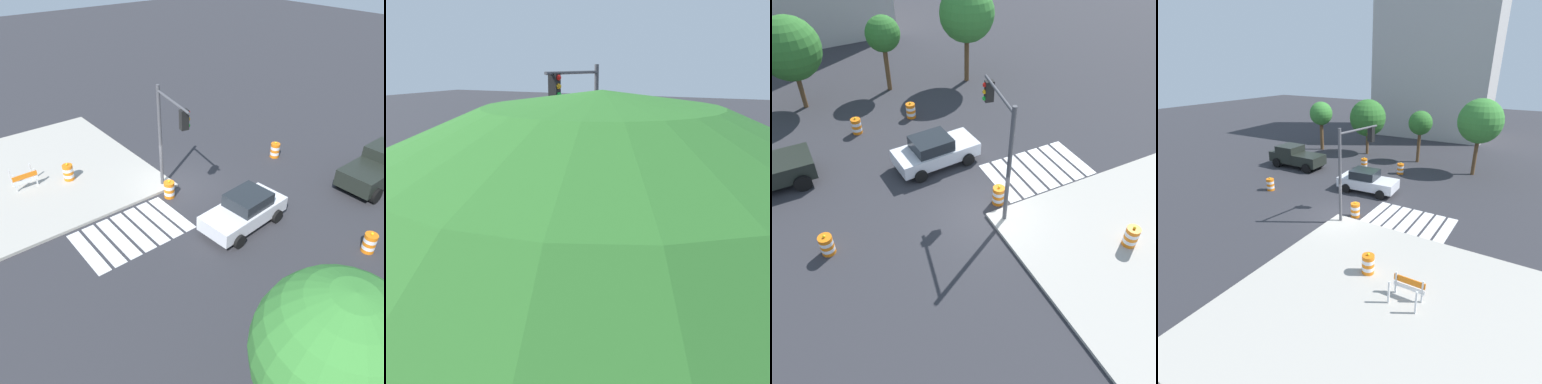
% 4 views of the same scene
% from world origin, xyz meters
% --- Properties ---
extents(ground_plane, '(120.00, 120.00, 0.00)m').
position_xyz_m(ground_plane, '(0.00, 0.00, 0.00)').
color(ground_plane, '#2D2D33').
extents(sidewalk_corner, '(12.00, 12.00, 0.15)m').
position_xyz_m(sidewalk_corner, '(6.00, -6.00, 0.07)').
color(sidewalk_corner, '#ADA89E').
rests_on(sidewalk_corner, ground).
extents(crosswalk_stripes, '(5.10, 3.20, 0.02)m').
position_xyz_m(crosswalk_stripes, '(4.00, 1.80, 0.01)').
color(crosswalk_stripes, silver).
rests_on(crosswalk_stripes, ground).
extents(sports_car, '(4.42, 2.38, 1.63)m').
position_xyz_m(sports_car, '(-0.46, 4.60, 0.81)').
color(sports_car, silver).
rests_on(sports_car, ground).
extents(pickup_truck, '(5.17, 2.39, 1.92)m').
position_xyz_m(pickup_truck, '(-9.00, 6.48, 0.97)').
color(pickup_truck, black).
rests_on(pickup_truck, ground).
extents(traffic_barrel_near_corner, '(0.56, 0.56, 1.02)m').
position_xyz_m(traffic_barrel_near_corner, '(0.07, 9.61, 0.45)').
color(traffic_barrel_near_corner, orange).
rests_on(traffic_barrel_near_corner, ground).
extents(traffic_barrel_crosswalk_end, '(0.56, 0.56, 1.02)m').
position_xyz_m(traffic_barrel_crosswalk_end, '(-6.73, 1.00, 0.45)').
color(traffic_barrel_crosswalk_end, orange).
rests_on(traffic_barrel_crosswalk_end, ground).
extents(traffic_barrel_median_near, '(0.56, 0.56, 1.02)m').
position_xyz_m(traffic_barrel_median_near, '(-3.35, 9.34, 0.45)').
color(traffic_barrel_median_near, orange).
rests_on(traffic_barrel_median_near, ground).
extents(traffic_barrel_median_far, '(0.56, 0.56, 1.02)m').
position_xyz_m(traffic_barrel_median_far, '(0.94, 0.53, 0.45)').
color(traffic_barrel_median_far, orange).
rests_on(traffic_barrel_median_far, ground).
extents(traffic_barrel_on_sidewalk, '(0.56, 0.56, 1.02)m').
position_xyz_m(traffic_barrel_on_sidewalk, '(4.40, -4.17, 0.60)').
color(traffic_barrel_on_sidewalk, orange).
rests_on(traffic_barrel_on_sidewalk, sidewalk_corner).
extents(construction_barricade, '(1.30, 0.78, 1.00)m').
position_xyz_m(construction_barricade, '(6.54, -4.88, 0.72)').
color(construction_barricade, silver).
rests_on(construction_barricade, sidewalk_corner).
extents(traffic_light_pole, '(0.79, 3.25, 5.50)m').
position_xyz_m(traffic_light_pole, '(0.80, 0.52, 3.91)').
color(traffic_light_pole, '#4C4C51').
rests_on(traffic_light_pole, sidewalk_corner).
extents(street_tree_streetside_near, '(3.66, 3.66, 5.57)m').
position_xyz_m(street_tree_streetside_near, '(-5.50, 13.82, 3.73)').
color(street_tree_streetside_near, brown).
rests_on(street_tree_streetside_near, ground).
extents(street_tree_streetside_mid, '(2.44, 2.44, 5.14)m').
position_xyz_m(street_tree_streetside_mid, '(-10.65, 12.85, 3.84)').
color(street_tree_streetside_mid, brown).
rests_on(street_tree_streetside_mid, ground).
extents(street_tree_streetside_far, '(2.21, 2.21, 4.86)m').
position_xyz_m(street_tree_streetside_far, '(0.07, 13.78, 3.69)').
color(street_tree_streetside_far, brown).
rests_on(street_tree_streetside_far, ground).
extents(street_tree_corner_lot, '(3.58, 3.58, 6.33)m').
position_xyz_m(street_tree_corner_lot, '(5.42, 12.69, 4.52)').
color(street_tree_corner_lot, brown).
rests_on(street_tree_corner_lot, ground).
extents(office_building_far, '(14.42, 10.59, 22.07)m').
position_xyz_m(office_building_far, '(-3.24, 28.23, 11.04)').
color(office_building_far, '#B2ADA8').
rests_on(office_building_far, ground).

